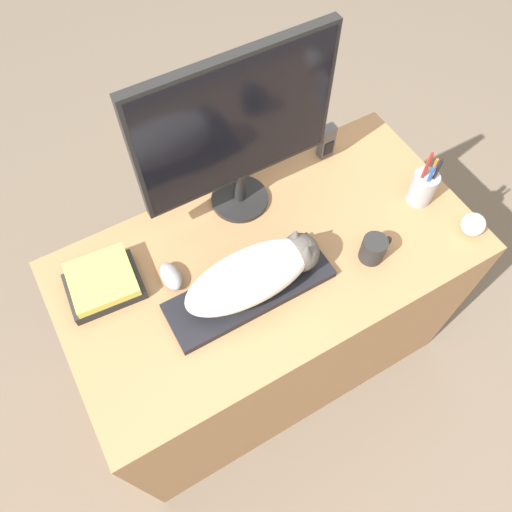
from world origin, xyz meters
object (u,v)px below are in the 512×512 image
(cat, at_px, (258,273))
(coffee_mug, at_px, (374,249))
(pen_cup, at_px, (423,187))
(monitor, at_px, (237,129))
(book_stack, at_px, (103,283))
(computer_mouse, at_px, (171,276))
(keyboard, at_px, (250,290))
(phone, at_px, (327,141))
(baseball, at_px, (473,224))

(cat, height_order, coffee_mug, cat)
(coffee_mug, relative_size, pen_cup, 0.48)
(pen_cup, bearing_deg, monitor, 151.17)
(cat, bearing_deg, pen_cup, 2.31)
(cat, relative_size, book_stack, 1.88)
(computer_mouse, height_order, book_stack, book_stack)
(cat, bearing_deg, keyboard, -180.00)
(cat, bearing_deg, computer_mouse, 144.08)
(cat, bearing_deg, book_stack, 150.31)
(keyboard, height_order, pen_cup, pen_cup)
(pen_cup, relative_size, book_stack, 0.99)
(cat, xyz_separation_m, pen_cup, (0.59, 0.02, -0.03))
(keyboard, relative_size, cat, 1.19)
(phone, relative_size, book_stack, 0.57)
(cat, xyz_separation_m, coffee_mug, (0.34, -0.07, -0.05))
(coffee_mug, bearing_deg, baseball, -13.74)
(pen_cup, bearing_deg, phone, 116.67)
(baseball, height_order, phone, phone)
(pen_cup, relative_size, phone, 1.74)
(monitor, height_order, book_stack, monitor)
(coffee_mug, distance_m, phone, 0.41)
(computer_mouse, relative_size, book_stack, 0.46)
(computer_mouse, bearing_deg, cat, -35.92)
(monitor, xyz_separation_m, coffee_mug, (0.23, -0.36, -0.26))
(book_stack, bearing_deg, cat, -29.69)
(computer_mouse, bearing_deg, pen_cup, -8.58)
(cat, xyz_separation_m, monitor, (0.10, 0.29, 0.22))
(monitor, xyz_separation_m, computer_mouse, (-0.30, -0.15, -0.28))
(monitor, distance_m, coffee_mug, 0.51)
(keyboard, relative_size, baseball, 6.79)
(pen_cup, distance_m, baseball, 0.18)
(baseball, bearing_deg, coffee_mug, 166.26)
(monitor, distance_m, pen_cup, 0.61)
(pen_cup, height_order, phone, pen_cup)
(monitor, height_order, coffee_mug, monitor)
(cat, bearing_deg, baseball, -12.91)
(computer_mouse, xyz_separation_m, baseball, (0.84, -0.29, 0.01))
(coffee_mug, distance_m, book_stack, 0.76)
(cat, bearing_deg, monitor, 70.14)
(computer_mouse, distance_m, pen_cup, 0.79)
(coffee_mug, xyz_separation_m, pen_cup, (0.25, 0.10, 0.02))
(keyboard, bearing_deg, monitor, 65.91)
(keyboard, relative_size, monitor, 0.83)
(keyboard, distance_m, book_stack, 0.40)
(pen_cup, bearing_deg, baseball, -71.98)
(cat, relative_size, monitor, 0.70)
(keyboard, bearing_deg, computer_mouse, 140.32)
(monitor, distance_m, book_stack, 0.55)
(coffee_mug, bearing_deg, keyboard, 168.65)
(keyboard, height_order, cat, cat)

